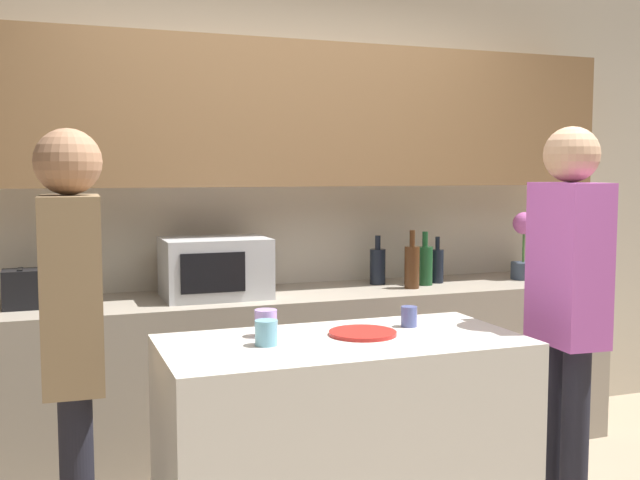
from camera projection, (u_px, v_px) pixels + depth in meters
name	position (u px, v px, depth m)	size (l,w,h in m)	color
back_wall	(279.00, 170.00, 4.11)	(6.40, 0.40, 2.70)	beige
back_counter	(295.00, 376.00, 3.95)	(3.60, 0.62, 0.90)	gray
kitchen_island	(343.00, 456.00, 2.83)	(1.35, 0.66, 0.90)	beige
microwave	(215.00, 268.00, 3.76)	(0.52, 0.39, 0.30)	#B7BABC
toaster	(32.00, 288.00, 3.47)	(0.26, 0.16, 0.18)	black
potted_plant	(523.00, 246.00, 4.38)	(0.14, 0.14, 0.40)	#333D4C
bottle_0	(378.00, 266.00, 4.20)	(0.09, 0.09, 0.27)	black
bottle_1	(412.00, 266.00, 4.05)	(0.08, 0.08, 0.32)	#472814
bottle_2	(425.00, 265.00, 4.17)	(0.09, 0.09, 0.30)	#194723
bottle_3	(437.00, 265.00, 4.25)	(0.07, 0.07, 0.26)	black
plate_on_island	(363.00, 333.00, 2.86)	(0.26, 0.26, 0.01)	red
cup_0	(409.00, 317.00, 3.01)	(0.07, 0.07, 0.08)	#4F5C9B
cup_1	(266.00, 323.00, 2.83)	(0.09, 0.09, 0.10)	#AF8EDD
cup_2	(266.00, 333.00, 2.69)	(0.08, 0.08, 0.09)	#6CAEC7
person_left	(567.00, 296.00, 3.04)	(0.22, 0.35, 1.71)	black
person_center	(73.00, 332.00, 2.49)	(0.22, 0.35, 1.67)	black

